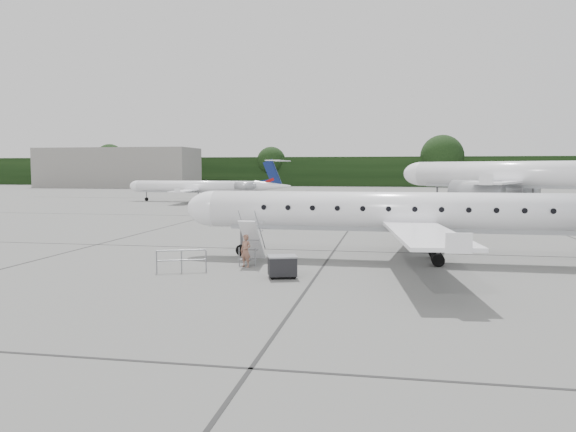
# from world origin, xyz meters

# --- Properties ---
(ground) EXTENTS (320.00, 320.00, 0.00)m
(ground) POSITION_xyz_m (0.00, 0.00, 0.00)
(ground) COLOR slate
(ground) RESTS_ON ground
(treeline) EXTENTS (260.00, 4.00, 8.00)m
(treeline) POSITION_xyz_m (0.00, 130.00, 4.00)
(treeline) COLOR black
(treeline) RESTS_ON ground
(terminal_building) EXTENTS (40.00, 14.00, 10.00)m
(terminal_building) POSITION_xyz_m (-70.00, 110.00, 5.00)
(terminal_building) COLOR slate
(terminal_building) RESTS_ON ground
(main_regional_jet) EXTENTS (27.46, 19.90, 6.99)m
(main_regional_jet) POSITION_xyz_m (0.41, 4.75, 3.50)
(main_regional_jet) COLOR white
(main_regional_jet) RESTS_ON ground
(airstair) EXTENTS (0.87, 2.15, 2.19)m
(airstair) POSITION_xyz_m (-7.64, 2.73, 1.10)
(airstair) COLOR white
(airstair) RESTS_ON ground
(passenger) EXTENTS (0.67, 0.57, 1.56)m
(passenger) POSITION_xyz_m (-7.65, 1.51, 0.78)
(passenger) COLOR #865A49
(passenger) RESTS_ON ground
(safety_railing) EXTENTS (2.07, 0.89, 1.00)m
(safety_railing) POSITION_xyz_m (-10.17, -0.31, 0.50)
(safety_railing) COLOR gray
(safety_railing) RESTS_ON ground
(baggage_cart) EXTENTS (1.41, 1.27, 1.02)m
(baggage_cart) POSITION_xyz_m (-5.44, -0.79, 0.51)
(baggage_cart) COLOR black
(baggage_cart) RESTS_ON ground
(bg_narrowbody) EXTENTS (38.15, 35.03, 11.16)m
(bg_narrowbody) POSITION_xyz_m (13.45, 46.17, 5.58)
(bg_narrowbody) COLOR white
(bg_narrowbody) RESTS_ON ground
(bg_regional_left) EXTENTS (23.38, 17.21, 5.99)m
(bg_regional_left) POSITION_xyz_m (-28.52, 52.59, 3.00)
(bg_regional_left) COLOR white
(bg_regional_left) RESTS_ON ground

